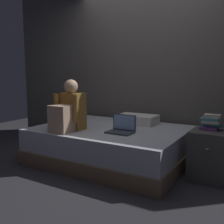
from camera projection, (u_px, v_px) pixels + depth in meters
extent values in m
plane|color=#2D2D33|center=(112.00, 170.00, 3.28)|extent=(8.00, 8.00, 0.00)
cube|color=#605B56|center=(151.00, 64.00, 4.10)|extent=(5.60, 0.10, 2.70)
cube|color=#7A6047|center=(111.00, 154.00, 3.62)|extent=(2.00, 1.50, 0.19)
cube|color=#B2B7C1|center=(111.00, 138.00, 3.59)|extent=(1.96, 1.46, 0.28)
cube|color=#474442|center=(211.00, 155.00, 2.96)|extent=(0.44, 0.44, 0.56)
sphere|color=gray|center=(207.00, 149.00, 2.76)|extent=(0.04, 0.04, 0.04)
cube|color=olive|center=(73.00, 111.00, 3.44)|extent=(0.30, 0.20, 0.48)
sphere|color=tan|center=(71.00, 86.00, 3.37)|extent=(0.18, 0.18, 0.18)
cube|color=tan|center=(62.00, 119.00, 3.27)|extent=(0.26, 0.24, 0.34)
cylinder|color=olive|center=(56.00, 107.00, 3.40)|extent=(0.07, 0.07, 0.34)
cylinder|color=olive|center=(76.00, 109.00, 3.23)|extent=(0.07, 0.07, 0.34)
cube|color=#333842|center=(120.00, 132.00, 3.22)|extent=(0.32, 0.22, 0.02)
cube|color=#333842|center=(124.00, 122.00, 3.30)|extent=(0.32, 0.01, 0.20)
cube|color=#8CB2EA|center=(124.00, 122.00, 3.30)|extent=(0.29, 0.00, 0.18)
cube|color=silver|center=(137.00, 119.00, 3.85)|extent=(0.56, 0.36, 0.13)
cube|color=#703D84|center=(209.00, 128.00, 2.98)|extent=(0.19, 0.14, 0.04)
cube|color=teal|center=(211.00, 125.00, 2.98)|extent=(0.21, 0.12, 0.04)
cube|color=beige|center=(211.00, 122.00, 2.95)|extent=(0.18, 0.14, 0.03)
cube|color=teal|center=(210.00, 119.00, 2.95)|extent=(0.19, 0.12, 0.03)
cube|color=beige|center=(212.00, 116.00, 2.96)|extent=(0.18, 0.12, 0.04)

